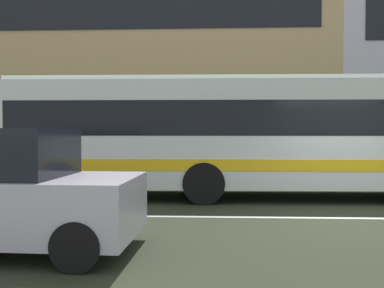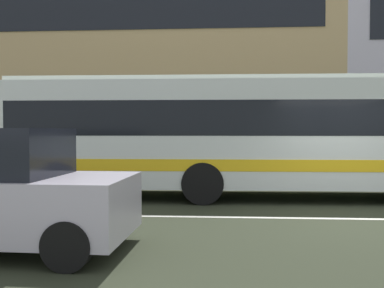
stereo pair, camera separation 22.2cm
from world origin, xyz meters
TOP-DOWN VIEW (x-y plane):
  - ground_plane at (0.00, 0.00)m, footprint 160.00×160.00m
  - lane_centre_line at (0.00, 0.00)m, footprint 60.00×0.16m
  - hedge_row_far at (-0.76, 6.68)m, footprint 17.47×1.10m
  - apartment_block_left at (-9.18, 14.51)m, footprint 23.59×8.59m
  - transit_bus at (-2.44, 2.65)m, footprint 11.75×2.74m

SIDE VIEW (x-z plane):
  - ground_plane at x=0.00m, z-range 0.00..0.00m
  - lane_centre_line at x=0.00m, z-range 0.00..0.01m
  - hedge_row_far at x=-0.76m, z-range 0.00..0.90m
  - transit_bus at x=-2.44m, z-range 0.16..3.24m
  - apartment_block_left at x=-9.18m, z-range 0.00..12.89m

